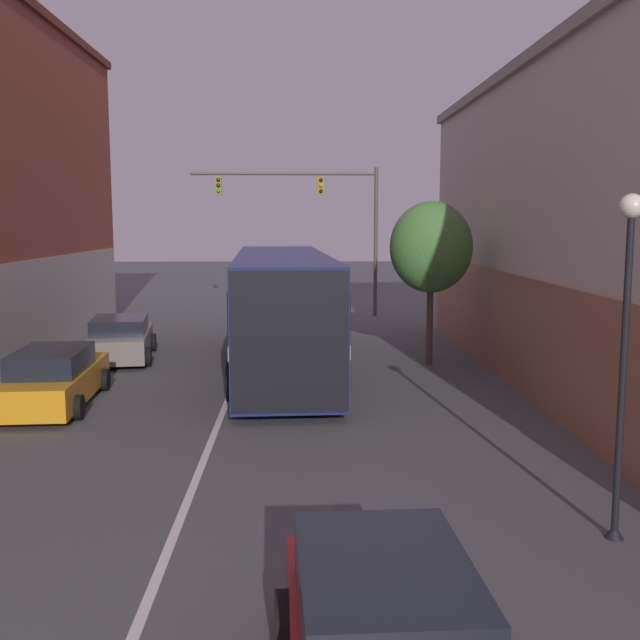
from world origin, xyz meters
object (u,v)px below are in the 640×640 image
(bus, at_px, (282,304))
(traffic_signal_gantry, at_px, (322,209))
(parked_car_left_mid, at_px, (54,378))
(parked_car_left_near, at_px, (121,339))
(street_lamp, at_px, (625,338))
(street_tree_near, at_px, (431,248))

(bus, bearing_deg, traffic_signal_gantry, -10.04)
(traffic_signal_gantry, bearing_deg, parked_car_left_mid, -112.46)
(bus, xyz_separation_m, parked_car_left_near, (-5.19, 1.55, -1.27))
(bus, relative_size, street_lamp, 2.75)
(bus, relative_size, traffic_signal_gantry, 1.54)
(bus, relative_size, parked_car_left_near, 2.84)
(parked_car_left_mid, distance_m, traffic_signal_gantry, 18.58)
(bus, distance_m, street_tree_near, 4.83)
(parked_car_left_mid, bearing_deg, street_tree_near, -66.78)
(parked_car_left_near, height_order, traffic_signal_gantry, traffic_signal_gantry)
(traffic_signal_gantry, distance_m, street_lamp, 24.89)
(bus, xyz_separation_m, traffic_signal_gantry, (1.56, 12.25, 3.01))
(parked_car_left_mid, height_order, street_tree_near, street_tree_near)
(parked_car_left_mid, height_order, street_lamp, street_lamp)
(traffic_signal_gantry, relative_size, street_lamp, 1.79)
(parked_car_left_mid, distance_m, street_tree_near, 11.38)
(bus, relative_size, street_tree_near, 2.63)
(parked_car_left_mid, bearing_deg, bus, -53.28)
(bus, xyz_separation_m, street_lamp, (4.91, -12.33, 0.91))
(traffic_signal_gantry, xyz_separation_m, street_tree_near, (2.95, -11.83, -1.34))
(parked_car_left_mid, xyz_separation_m, street_lamp, (10.25, -7.87, 2.18))
(street_lamp, relative_size, street_tree_near, 0.96)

